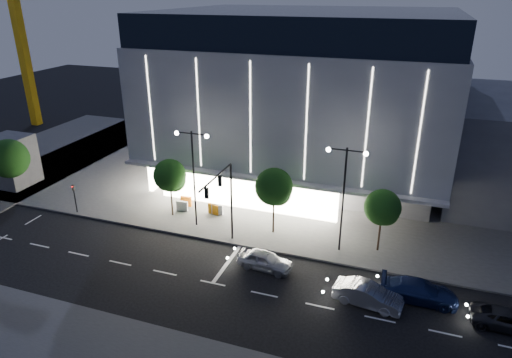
{
  "coord_description": "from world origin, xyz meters",
  "views": [
    {
      "loc": [
        14.28,
        -26.83,
        20.05
      ],
      "look_at": [
        2.38,
        7.02,
        5.0
      ],
      "focal_mm": 32.0,
      "sensor_mm": 36.0,
      "label": 1
    }
  ],
  "objects": [
    {
      "name": "traffic_mast",
      "position": [
        1.0,
        3.34,
        5.03
      ],
      "size": [
        0.33,
        5.89,
        7.07
      ],
      "color": "black",
      "rests_on": "ground"
    },
    {
      "name": "barrier_b",
      "position": [
        -5.54,
        8.08,
        0.65
      ],
      "size": [
        1.12,
        0.38,
        1.0
      ],
      "primitive_type": "cube",
      "rotation": [
        0.0,
        0.0,
        0.12
      ],
      "color": "#BEBEBE",
      "rests_on": "sidewalk_museum"
    },
    {
      "name": "barrier_d",
      "position": [
        -2.04,
        8.52,
        0.65
      ],
      "size": [
        1.11,
        0.29,
        1.0
      ],
      "primitive_type": "cube",
      "rotation": [
        0.0,
        0.0,
        0.04
      ],
      "color": "silver",
      "rests_on": "sidewalk_museum"
    },
    {
      "name": "barrier_c",
      "position": [
        -2.44,
        8.49,
        0.65
      ],
      "size": [
        1.13,
        0.51,
        1.0
      ],
      "primitive_type": "cube",
      "rotation": [
        0.0,
        0.0,
        -0.25
      ],
      "color": "orange",
      "rests_on": "sidewalk_museum"
    },
    {
      "name": "street_lamp_east",
      "position": [
        10.0,
        6.0,
        5.96
      ],
      "size": [
        3.16,
        0.36,
        9.0
      ],
      "color": "black",
      "rests_on": "ground"
    },
    {
      "name": "museum",
      "position": [
        2.98,
        22.31,
        9.27
      ],
      "size": [
        30.0,
        25.8,
        18.0
      ],
      "color": "#4C4C51",
      "rests_on": "ground"
    },
    {
      "name": "car_fourth",
      "position": [
        21.68,
        0.42,
        0.62
      ],
      "size": [
        4.52,
        2.17,
        1.24
      ],
      "primitive_type": "imported",
      "rotation": [
        0.0,
        0.0,
        1.55
      ],
      "color": "#29292E",
      "rests_on": "ground"
    },
    {
      "name": "sidewalk_west",
      "position": [
        -30.0,
        10.0,
        0.07
      ],
      "size": [
        16.0,
        50.0,
        0.15
      ],
      "primitive_type": "cube",
      "color": "#474747",
      "rests_on": "ground"
    },
    {
      "name": "car_lead",
      "position": [
        5.03,
        1.58,
        0.74
      ],
      "size": [
        4.45,
        2.1,
        1.47
      ],
      "primitive_type": "imported",
      "rotation": [
        0.0,
        0.0,
        1.48
      ],
      "color": "#AFB1B8",
      "rests_on": "ground"
    },
    {
      "name": "street_lamp_west",
      "position": [
        -3.0,
        6.0,
        5.96
      ],
      "size": [
        3.16,
        0.36,
        9.0
      ],
      "color": "black",
      "rests_on": "ground"
    },
    {
      "name": "car_second",
      "position": [
        13.01,
        -0.21,
        0.77
      ],
      "size": [
        4.85,
        2.26,
        1.54
      ],
      "primitive_type": "imported",
      "rotation": [
        0.0,
        0.0,
        1.43
      ],
      "color": "#ACADB3",
      "rests_on": "ground"
    },
    {
      "name": "ped_signal_far",
      "position": [
        -15.0,
        4.5,
        1.89
      ],
      "size": [
        0.22,
        0.24,
        3.0
      ],
      "color": "black",
      "rests_on": "ground"
    },
    {
      "name": "barrier_a",
      "position": [
        -5.68,
        9.17,
        0.65
      ],
      "size": [
        1.11,
        0.31,
        1.0
      ],
      "primitive_type": "cube",
      "rotation": [
        0.0,
        0.0,
        0.06
      ],
      "color": "orange",
      "rests_on": "sidewalk_museum"
    },
    {
      "name": "ground",
      "position": [
        0.0,
        0.0,
        0.0
      ],
      "size": [
        160.0,
        160.0,
        0.0
      ],
      "primitive_type": "plane",
      "color": "black",
      "rests_on": "ground"
    },
    {
      "name": "tree_right",
      "position": [
        13.03,
        7.02,
        3.88
      ],
      "size": [
        2.91,
        2.91,
        5.51
      ],
      "color": "black",
      "rests_on": "ground"
    },
    {
      "name": "tree_mid",
      "position": [
        4.03,
        7.02,
        4.33
      ],
      "size": [
        3.25,
        3.25,
        6.15
      ],
      "color": "black",
      "rests_on": "ground"
    },
    {
      "name": "car_third",
      "position": [
        16.29,
        1.44,
        0.76
      ],
      "size": [
        5.27,
        2.28,
        1.51
      ],
      "primitive_type": "imported",
      "rotation": [
        0.0,
        0.0,
        1.6
      ],
      "color": "navy",
      "rests_on": "ground"
    },
    {
      "name": "sidewalk_museum",
      "position": [
        5.0,
        24.0,
        0.07
      ],
      "size": [
        70.0,
        40.0,
        0.15
      ],
      "primitive_type": "cube",
      "color": "#474747",
      "rests_on": "ground"
    },
    {
      "name": "tree_left",
      "position": [
        -5.97,
        7.02,
        4.03
      ],
      "size": [
        3.02,
        3.02,
        5.72
      ],
      "color": "black",
      "rests_on": "ground"
    }
  ]
}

